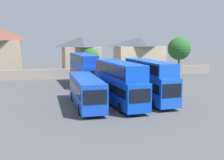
# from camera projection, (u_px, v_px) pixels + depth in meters

# --- Properties ---
(ground) EXTENTS (140.00, 140.00, 0.00)m
(ground) POSITION_uv_depth(u_px,v_px,m) (89.00, 82.00, 51.50)
(ground) COLOR #4C4C4F
(depot_boundary_wall) EXTENTS (56.00, 0.50, 1.80)m
(depot_boundary_wall) POSITION_uv_depth(u_px,v_px,m) (82.00, 73.00, 57.57)
(depot_boundary_wall) COLOR gray
(depot_boundary_wall) RESTS_ON ground
(bus_1) EXTENTS (2.97, 11.54, 3.33)m
(bus_1) POSITION_uv_depth(u_px,v_px,m) (86.00, 90.00, 33.06)
(bus_1) COLOR blue
(bus_1) RESTS_ON ground
(bus_2) EXTENTS (3.14, 11.66, 4.95)m
(bus_2) POSITION_uv_depth(u_px,v_px,m) (119.00, 81.00, 33.81)
(bus_2) COLOR blue
(bus_2) RESTS_ON ground
(bus_3) EXTENTS (2.78, 10.85, 4.96)m
(bus_3) POSITION_uv_depth(u_px,v_px,m) (150.00, 79.00, 35.46)
(bus_3) COLOR blue
(bus_3) RESTS_ON ground
(bus_4) EXTENTS (2.89, 11.51, 5.06)m
(bus_4) POSITION_uv_depth(u_px,v_px,m) (84.00, 68.00, 47.56)
(bus_4) COLOR #123FC0
(bus_4) RESTS_ON ground
(bus_5) EXTENTS (3.42, 10.94, 3.52)m
(bus_5) POSITION_uv_depth(u_px,v_px,m) (104.00, 73.00, 48.49)
(bus_5) COLOR blue
(bus_5) RESTS_ON ground
(house_terrace_left) EXTENTS (8.02, 6.74, 9.49)m
(house_terrace_left) POSITION_uv_depth(u_px,v_px,m) (1.00, 52.00, 60.03)
(house_terrace_left) COLOR tan
(house_terrace_left) RESTS_ON ground
(house_terrace_centre) EXTENTS (8.07, 7.16, 7.86)m
(house_terrace_centre) POSITION_uv_depth(u_px,v_px,m) (81.00, 55.00, 64.66)
(house_terrace_centre) COLOR tan
(house_terrace_centre) RESTS_ON ground
(house_terrace_right) EXTENTS (11.49, 6.45, 7.75)m
(house_terrace_right) POSITION_uv_depth(u_px,v_px,m) (139.00, 54.00, 69.43)
(house_terrace_right) COLOR #C6B293
(house_terrace_right) RESTS_ON ground
(tree_left_of_lot) EXTENTS (3.40, 3.40, 5.55)m
(tree_left_of_lot) POSITION_uv_depth(u_px,v_px,m) (90.00, 57.00, 60.11)
(tree_left_of_lot) COLOR brown
(tree_left_of_lot) RESTS_ON ground
(tree_right_of_lot) EXTENTS (4.63, 4.63, 7.81)m
(tree_right_of_lot) POSITION_uv_depth(u_px,v_px,m) (179.00, 49.00, 60.24)
(tree_right_of_lot) COLOR brown
(tree_right_of_lot) RESTS_ON ground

